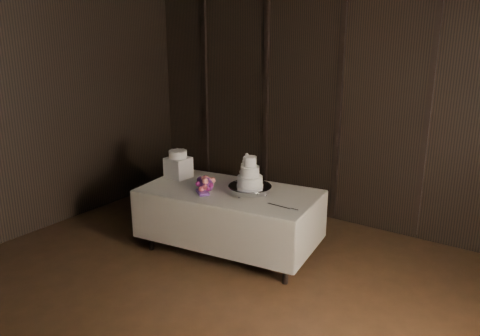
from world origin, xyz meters
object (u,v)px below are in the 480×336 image
at_px(wedding_cake, 247,174).
at_px(box_pedestal, 178,168).
at_px(small_cake, 178,154).
at_px(display_table, 229,219).
at_px(cake_stand, 250,190).
at_px(bouquet, 206,184).

relative_size(wedding_cake, box_pedestal, 1.29).
xyz_separation_m(wedding_cake, small_cake, (-1.03, 0.01, 0.07)).
xyz_separation_m(display_table, cake_stand, (0.25, 0.05, 0.39)).
height_order(display_table, wedding_cake, wedding_cake).
distance_m(cake_stand, small_cake, 1.08).
bearing_deg(display_table, small_cake, 169.12).
height_order(display_table, bouquet, bouquet).
distance_m(display_table, small_cake, 1.02).
relative_size(wedding_cake, bouquet, 0.81).
distance_m(cake_stand, bouquet, 0.51).
distance_m(bouquet, small_cake, 0.64).
bearing_deg(cake_stand, wedding_cake, -150.26).
height_order(display_table, box_pedestal, box_pedestal).
bearing_deg(box_pedestal, wedding_cake, -0.50).
height_order(cake_stand, wedding_cake, wedding_cake).
bearing_deg(wedding_cake, box_pedestal, -156.22).
relative_size(display_table, bouquet, 5.15).
bearing_deg(small_cake, display_table, -3.12).
relative_size(wedding_cake, small_cake, 1.51).
bearing_deg(box_pedestal, bouquet, -17.20).
xyz_separation_m(cake_stand, wedding_cake, (-0.02, -0.01, 0.18)).
bearing_deg(bouquet, box_pedestal, 162.80).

